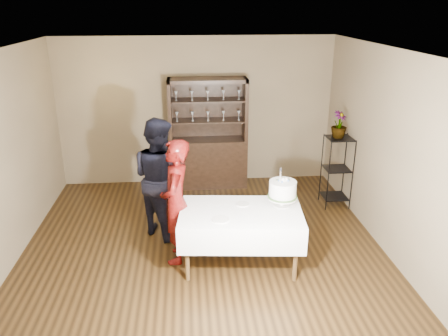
{
  "coord_description": "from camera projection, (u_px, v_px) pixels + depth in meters",
  "views": [
    {
      "loc": [
        -0.18,
        -5.37,
        3.24
      ],
      "look_at": [
        0.3,
        0.1,
        1.15
      ],
      "focal_mm": 35.0,
      "sensor_mm": 36.0,
      "label": 1
    }
  ],
  "objects": [
    {
      "name": "plant_etagere",
      "position": [
        337.0,
        169.0,
        7.24
      ],
      "size": [
        0.42,
        0.42,
        1.2
      ],
      "color": "black",
      "rests_on": "floor"
    },
    {
      "name": "china_hutch",
      "position": [
        208.0,
        151.0,
        8.04
      ],
      "size": [
        1.4,
        0.48,
        2.0
      ],
      "color": "black",
      "rests_on": "floor"
    },
    {
      "name": "ceiling",
      "position": [
        199.0,
        50.0,
        5.2
      ],
      "size": [
        5.0,
        5.0,
        0.0
      ],
      "primitive_type": "plane",
      "rotation": [
        3.14,
        0.0,
        0.0
      ],
      "color": "silver",
      "rests_on": "back_wall"
    },
    {
      "name": "back_wall",
      "position": [
        196.0,
        112.0,
        8.01
      ],
      "size": [
        5.0,
        0.02,
        2.7
      ],
      "primitive_type": "cube",
      "color": "brown",
      "rests_on": "floor"
    },
    {
      "name": "cake_table",
      "position": [
        241.0,
        224.0,
        5.56
      ],
      "size": [
        1.63,
        1.09,
        0.77
      ],
      "rotation": [
        0.0,
        0.0,
        -0.1
      ],
      "color": "white",
      "rests_on": "floor"
    },
    {
      "name": "floor",
      "position": [
        203.0,
        247.0,
        6.17
      ],
      "size": [
        5.0,
        5.0,
        0.0
      ],
      "primitive_type": "plane",
      "color": "black",
      "rests_on": "ground"
    },
    {
      "name": "wall_right",
      "position": [
        387.0,
        152.0,
        5.89
      ],
      "size": [
        0.02,
        5.0,
        2.7
      ],
      "primitive_type": "cube",
      "color": "brown",
      "rests_on": "floor"
    },
    {
      "name": "wall_left",
      "position": [
        3.0,
        163.0,
        5.48
      ],
      "size": [
        0.02,
        5.0,
        2.7
      ],
      "primitive_type": "cube",
      "color": "brown",
      "rests_on": "floor"
    },
    {
      "name": "potted_plant",
      "position": [
        339.0,
        125.0,
        6.98
      ],
      "size": [
        0.34,
        0.34,
        0.43
      ],
      "primitive_type": "imported",
      "rotation": [
        0.0,
        0.0,
        0.67
      ],
      "color": "#3F612E",
      "rests_on": "plant_etagere"
    },
    {
      "name": "cake",
      "position": [
        283.0,
        191.0,
        5.57
      ],
      "size": [
        0.44,
        0.44,
        0.54
      ],
      "rotation": [
        0.0,
        0.0,
        -0.35
      ],
      "color": "white",
      "rests_on": "cake_table"
    },
    {
      "name": "man",
      "position": [
        159.0,
        177.0,
        6.27
      ],
      "size": [
        1.07,
        1.08,
        1.76
      ],
      "primitive_type": "imported",
      "rotation": [
        0.0,
        0.0,
        2.33
      ],
      "color": "black",
      "rests_on": "floor"
    },
    {
      "name": "plate_near",
      "position": [
        221.0,
        219.0,
        5.27
      ],
      "size": [
        0.24,
        0.24,
        0.01
      ],
      "primitive_type": "cylinder",
      "rotation": [
        0.0,
        0.0,
        0.12
      ],
      "color": "white",
      "rests_on": "cake_table"
    },
    {
      "name": "woman",
      "position": [
        176.0,
        202.0,
        5.61
      ],
      "size": [
        0.47,
        0.65,
        1.67
      ],
      "primitive_type": "imported",
      "rotation": [
        0.0,
        0.0,
        -1.69
      ],
      "color": "#350406",
      "rests_on": "floor"
    },
    {
      "name": "plate_far",
      "position": [
        243.0,
        204.0,
        5.67
      ],
      "size": [
        0.22,
        0.22,
        0.01
      ],
      "primitive_type": "cylinder",
      "rotation": [
        0.0,
        0.0,
        0.41
      ],
      "color": "white",
      "rests_on": "cake_table"
    }
  ]
}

